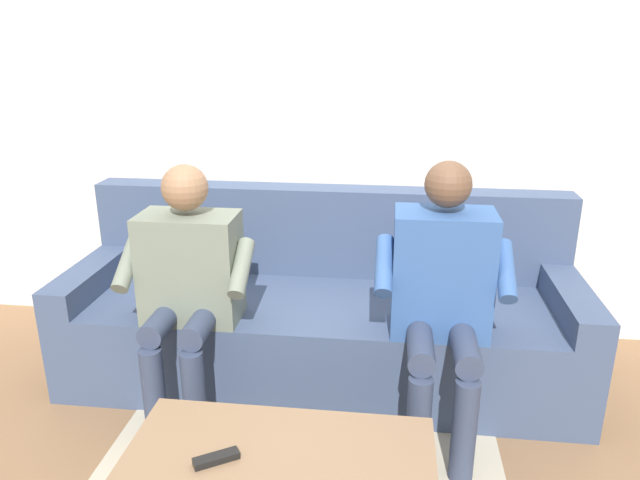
# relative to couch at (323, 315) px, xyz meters

# --- Properties ---
(ground_plane) EXTENTS (8.00, 8.00, 0.00)m
(ground_plane) POSITION_rel_couch_xyz_m (0.00, 0.75, -0.32)
(ground_plane) COLOR #846042
(back_wall) EXTENTS (5.26, 0.06, 2.51)m
(back_wall) POSITION_rel_couch_xyz_m (0.00, -0.57, 0.94)
(back_wall) COLOR silver
(back_wall) RESTS_ON ground
(couch) EXTENTS (2.58, 0.87, 0.94)m
(couch) POSITION_rel_couch_xyz_m (0.00, 0.00, 0.00)
(couch) COLOR #3D4C6B
(couch) RESTS_ON ground
(person_left_seated) EXTENTS (0.58, 0.60, 1.23)m
(person_left_seated) POSITION_rel_couch_xyz_m (-0.57, 0.43, 0.38)
(person_left_seated) COLOR #335693
(person_left_seated) RESTS_ON ground
(person_right_seated) EXTENTS (0.60, 0.50, 1.18)m
(person_right_seated) POSITION_rel_couch_xyz_m (0.57, 0.42, 0.36)
(person_right_seated) COLOR slate
(person_right_seated) RESTS_ON ground
(remote_black) EXTENTS (0.15, 0.12, 0.02)m
(remote_black) POSITION_rel_couch_xyz_m (0.20, 1.28, 0.10)
(remote_black) COLOR black
(remote_black) RESTS_ON coffee_table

